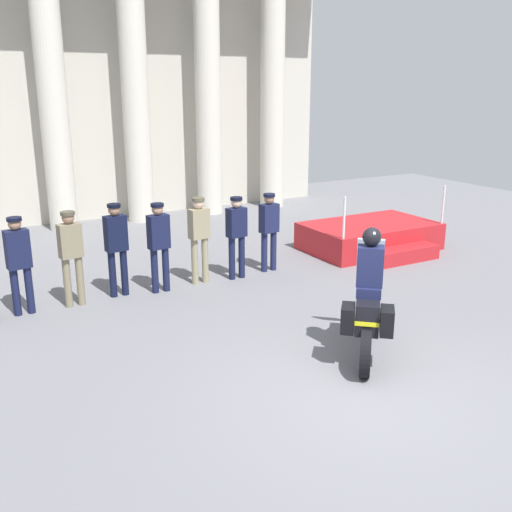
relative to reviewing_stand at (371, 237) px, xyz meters
name	(u,v)px	position (x,y,z in m)	size (l,w,h in m)	color
ground_plane	(373,394)	(-4.38, -5.28, -0.30)	(28.00, 28.00, 0.00)	slate
colonnade_backdrop	(128,78)	(-3.73, 6.15, 3.62)	(12.58, 1.58, 7.36)	beige
reviewing_stand	(371,237)	(0.00, 0.00, 0.00)	(3.03, 2.37, 1.52)	#B21E23
officer_in_row_0	(19,258)	(-7.80, -0.28, 0.69)	(0.41, 0.27, 1.69)	#141938
officer_in_row_1	(71,251)	(-6.95, -0.31, 0.70)	(0.41, 0.27, 1.70)	#7A7056
officer_in_row_2	(116,242)	(-6.12, -0.19, 0.72)	(0.41, 0.27, 1.73)	black
officer_in_row_3	(159,240)	(-5.38, -0.35, 0.70)	(0.41, 0.27, 1.69)	#141938
officer_in_row_4	(199,233)	(-4.52, -0.26, 0.71)	(0.41, 0.27, 1.70)	gray
officer_in_row_5	(237,231)	(-3.76, -0.35, 0.68)	(0.41, 0.27, 1.66)	#141938
officer_in_row_6	(269,226)	(-2.94, -0.22, 0.66)	(0.41, 0.27, 1.64)	#191E42
motorcycle_with_rider	(368,303)	(-3.74, -4.35, 0.49)	(1.45, 1.67, 1.90)	black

